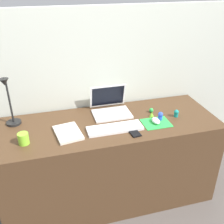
{
  "coord_description": "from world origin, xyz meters",
  "views": [
    {
      "loc": [
        -0.44,
        -1.69,
        1.77
      ],
      "look_at": [
        0.02,
        0.0,
        0.83
      ],
      "focal_mm": 42.37,
      "sensor_mm": 36.0,
      "label": 1
    }
  ],
  "objects": [
    {
      "name": "ground_plane",
      "position": [
        0.0,
        0.0,
        0.0
      ],
      "size": [
        6.0,
        6.0,
        0.0
      ],
      "primitive_type": "plane",
      "color": "#59514C"
    },
    {
      "name": "toy_figurine_green",
      "position": [
        0.38,
        0.07,
        0.76
      ],
      "size": [
        0.03,
        0.03,
        0.04
      ],
      "primitive_type": "ellipsoid",
      "color": "green",
      "rests_on": "desk"
    },
    {
      "name": "mousepad",
      "position": [
        0.34,
        -0.1,
        0.74
      ],
      "size": [
        0.21,
        0.17,
        0.0
      ],
      "primitive_type": "cube",
      "color": "green",
      "rests_on": "desk"
    },
    {
      "name": "laptop",
      "position": [
        0.05,
        0.17,
        0.79
      ],
      "size": [
        0.3,
        0.26,
        0.21
      ],
      "color": "white",
      "rests_on": "desk"
    },
    {
      "name": "notebook_pad",
      "position": [
        -0.33,
        -0.08,
        0.75
      ],
      "size": [
        0.2,
        0.26,
        0.02
      ],
      "primitive_type": "cube",
      "rotation": [
        0.0,
        0.0,
        0.15
      ],
      "color": "silver",
      "rests_on": "desk"
    },
    {
      "name": "desk_lamp",
      "position": [
        -0.71,
        0.15,
        0.93
      ],
      "size": [
        0.11,
        0.15,
        0.39
      ],
      "color": "black",
      "rests_on": "desk"
    },
    {
      "name": "cell_phone",
      "position": [
        0.13,
        -0.18,
        0.74
      ],
      "size": [
        0.08,
        0.13,
        0.01
      ],
      "primitive_type": "cube",
      "rotation": [
        0.0,
        0.0,
        0.12
      ],
      "color": "black",
      "rests_on": "desk"
    },
    {
      "name": "toy_figurine_lime",
      "position": [
        0.35,
        0.0,
        0.76
      ],
      "size": [
        0.04,
        0.04,
        0.04
      ],
      "primitive_type": "cone",
      "color": "#8CDB33",
      "rests_on": "desk"
    },
    {
      "name": "toy_figurine_blue",
      "position": [
        0.39,
        -0.06,
        0.78
      ],
      "size": [
        0.04,
        0.04,
        0.07
      ],
      "color": "blue",
      "rests_on": "desk"
    },
    {
      "name": "mouse",
      "position": [
        0.34,
        -0.1,
        0.76
      ],
      "size": [
        0.06,
        0.1,
        0.03
      ],
      "primitive_type": "ellipsoid",
      "color": "white",
      "rests_on": "mousepad"
    },
    {
      "name": "keyboard",
      "position": [
        0.01,
        -0.11,
        0.75
      ],
      "size": [
        0.41,
        0.13,
        0.02
      ],
      "primitive_type": "cube",
      "color": "white",
      "rests_on": "desk"
    },
    {
      "name": "back_wall",
      "position": [
        0.0,
        0.35,
        0.77
      ],
      "size": [
        2.89,
        0.05,
        1.55
      ],
      "primitive_type": "cube",
      "color": "beige",
      "rests_on": "ground_plane"
    },
    {
      "name": "desk",
      "position": [
        0.0,
        0.0,
        0.37
      ],
      "size": [
        1.69,
        0.62,
        0.74
      ],
      "primitive_type": "cube",
      "color": "#4C331E",
      "rests_on": "ground_plane"
    },
    {
      "name": "toy_figurine_teal",
      "position": [
        0.54,
        -0.05,
        0.77
      ],
      "size": [
        0.04,
        0.04,
        0.06
      ],
      "color": "teal",
      "rests_on": "desk"
    },
    {
      "name": "coffee_mug",
      "position": [
        -0.63,
        -0.12,
        0.78
      ],
      "size": [
        0.07,
        0.07,
        0.08
      ],
      "primitive_type": "cylinder",
      "color": "#8CDB33",
      "rests_on": "desk"
    }
  ]
}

